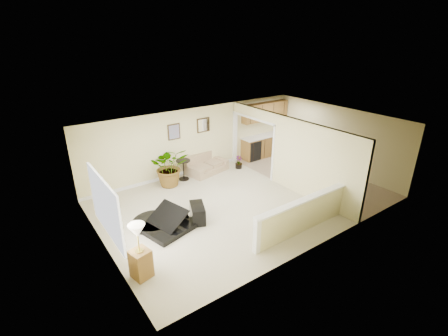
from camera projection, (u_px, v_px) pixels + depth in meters
floor at (245, 200)px, 10.62m from camera, size 9.00×9.00×0.00m
back_wall at (197, 140)px, 12.38m from camera, size 9.00×0.04×2.50m
front_wall at (324, 202)px, 7.88m from camera, size 9.00×0.04×2.50m
left_wall at (100, 206)px, 7.73m from camera, size 0.04×6.00×2.50m
right_wall at (337, 139)px, 12.53m from camera, size 0.04×6.00×2.50m
ceiling at (247, 126)px, 9.65m from camera, size 9.00×6.00×0.04m
kitchen_vinyl at (310, 176)px, 12.30m from camera, size 2.70×6.00×0.01m
interior_partition at (282, 152)px, 11.30m from camera, size 0.18×5.99×2.50m
pony_half_wall at (301, 215)px, 8.73m from camera, size 3.42×0.22×1.00m
left_window at (105, 207)px, 7.29m from camera, size 0.05×2.15×1.45m
wall_art_left at (174, 132)px, 11.66m from camera, size 0.48×0.04×0.58m
wall_mirror at (203, 125)px, 12.31m from camera, size 0.55×0.04×0.55m
kitchen_cabinets at (263, 137)px, 14.03m from camera, size 2.36×0.65×2.33m
piano at (164, 211)px, 8.93m from camera, size 1.80×1.81×1.27m
piano_bench at (197, 213)px, 9.35m from camera, size 0.64×0.84×0.50m
loveseat at (206, 163)px, 12.62m from camera, size 1.79×1.23×0.91m
accent_table at (183, 167)px, 11.89m from camera, size 0.53×0.53×0.76m
palm_plant at (170, 167)px, 11.36m from camera, size 1.60×1.50×1.44m
small_plant at (239, 163)px, 12.98m from camera, size 0.29×0.29×0.51m
lamp_stand at (140, 255)px, 7.09m from camera, size 0.48×0.48×1.36m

